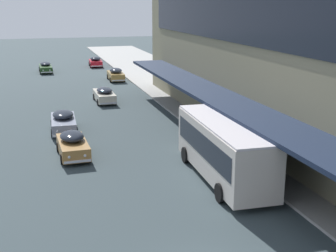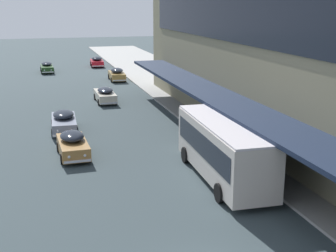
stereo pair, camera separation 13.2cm
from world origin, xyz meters
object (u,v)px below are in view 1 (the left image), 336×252
Objects in this scene: fire_hydrant at (250,163)px; sedan_lead_near at (63,122)px; sedan_trailing_near at (96,62)px; transit_bus_kerbside_front at (224,147)px; sedan_trailing_mid at (73,145)px; sedan_oncoming_rear at (104,95)px; sedan_far_back at (116,74)px; sedan_lead_mid at (46,67)px.

sedan_lead_near is at bearing 129.91° from fire_hydrant.
sedan_lead_near reaches higher than sedan_trailing_near.
fire_hydrant is at bearing 20.30° from transit_bus_kerbside_front.
sedan_oncoming_rear is at bearing 74.33° from sedan_trailing_mid.
sedan_trailing_near is at bearing 93.09° from fire_hydrant.
sedan_trailing_mid is 43.63m from sedan_trailing_near.
sedan_trailing_mid is 0.92× the size of sedan_lead_near.
sedan_trailing_mid is at bearing -105.37° from sedan_far_back.
transit_bus_kerbside_front is 2.10× the size of sedan_trailing_near.
sedan_oncoming_rear is at bearing -77.74° from sedan_lead_mid.
sedan_oncoming_rear is (-2.74, -26.71, -0.00)m from sedan_trailing_near.
sedan_far_back is 12.89m from sedan_lead_mid.
sedan_lead_mid is at bearing 130.39° from sedan_far_back.
sedan_far_back is 1.02× the size of sedan_trailing_near.
sedan_lead_near is 1.02× the size of sedan_oncoming_rear.
sedan_trailing_near is at bearing 84.14° from sedan_oncoming_rear.
sedan_far_back is 0.97× the size of sedan_oncoming_rear.
sedan_lead_mid is at bearing 90.35° from sedan_lead_near.
fire_hydrant is (10.29, -44.68, -0.24)m from sedan_lead_mid.
sedan_oncoming_rear is at bearing 98.19° from transit_bus_kerbside_front.
sedan_lead_mid is (-8.35, 9.82, -0.07)m from sedan_far_back.
sedan_far_back is at bearing 93.18° from fire_hydrant.
sedan_far_back is at bearing 74.63° from sedan_trailing_mid.
fire_hydrant is (10.09, -12.07, -0.30)m from sedan_lead_near.
sedan_lead_mid is 1.02× the size of sedan_lead_near.
sedan_far_back reaches higher than fire_hydrant.
transit_bus_kerbside_front is 46.20m from sedan_lead_mid.
sedan_trailing_mid reaches higher than sedan_lead_mid.
sedan_far_back is 24.21m from sedan_lead_near.
sedan_lead_near is 11.03m from sedan_oncoming_rear.
sedan_trailing_mid is at bearing 150.00° from fire_hydrant.
sedan_trailing_near reaches higher than sedan_oncoming_rear.
transit_bus_kerbside_front is at bearing -58.06° from sedan_lead_near.
fire_hydrant is at bearing -86.82° from sedan_far_back.
sedan_lead_mid is (-0.35, 38.94, -0.07)m from sedan_trailing_mid.
transit_bus_kerbside_front is at bearing -89.37° from sedan_trailing_near.
sedan_trailing_mid reaches higher than sedan_oncoming_rear.
sedan_trailing_near is at bearing 90.63° from transit_bus_kerbside_front.
sedan_trailing_mid is 6.33m from sedan_lead_near.
transit_bus_kerbside_front is 2.06× the size of sedan_far_back.
sedan_lead_near is at bearing -89.65° from sedan_lead_mid.
sedan_trailing_near is at bearing 28.01° from sedan_lead_mid.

